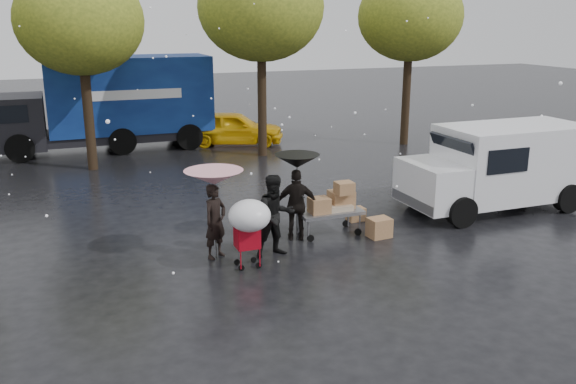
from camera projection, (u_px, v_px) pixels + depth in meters
name	position (u px, v px, depth m)	size (l,w,h in m)	color
ground	(302.00, 262.00, 12.65)	(90.00, 90.00, 0.00)	black
person_pink	(215.00, 221.00, 12.69)	(0.58, 0.38, 1.59)	black
person_middle	(276.00, 216.00, 12.76)	(0.86, 0.67, 1.77)	black
person_black	(297.00, 205.00, 13.72)	(0.96, 0.40, 1.64)	black
umbrella_pink	(214.00, 177.00, 12.43)	(1.22, 1.22, 1.89)	#4C4C4C
umbrella_black	(297.00, 161.00, 13.44)	(1.01, 1.01, 1.98)	#4C4C4C
vendor_cart	(333.00, 204.00, 14.10)	(1.52, 0.80, 1.27)	slate
shopping_cart	(249.00, 219.00, 11.97)	(0.84, 0.84, 1.46)	#B20A19
white_van	(500.00, 166.00, 15.93)	(4.91, 2.18, 2.20)	white
blue_truck	(108.00, 104.00, 23.07)	(8.30, 2.60, 3.50)	navy
box_ground_near	(379.00, 228.00, 14.03)	(0.50, 0.40, 0.45)	brown
box_ground_far	(356.00, 214.00, 15.20)	(0.42, 0.33, 0.33)	brown
yellow_taxi	(233.00, 128.00, 24.21)	(1.59, 3.96, 1.35)	#F1B70C
tree_row	(176.00, 14.00, 20.10)	(21.60, 4.40, 7.12)	black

